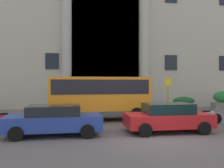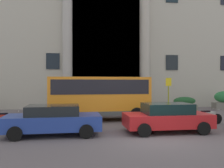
{
  "view_description": "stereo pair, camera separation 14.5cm",
  "coord_description": "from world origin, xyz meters",
  "px_view_note": "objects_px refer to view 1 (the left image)",
  "views": [
    {
      "loc": [
        -3.28,
        -10.15,
        2.41
      ],
      "look_at": [
        -1.11,
        5.93,
        2.36
      ],
      "focal_mm": 38.83,
      "sensor_mm": 36.0,
      "label": 1
    },
    {
      "loc": [
        -3.14,
        -10.17,
        2.41
      ],
      "look_at": [
        -1.11,
        5.93,
        2.36
      ],
      "focal_mm": 38.83,
      "sensor_mm": 36.0,
      "label": 2
    }
  ],
  "objects_px": {
    "motorcycle_near_kerb": "(5,120)",
    "motorcycle_far_end": "(207,117)",
    "orange_minibus": "(99,95)",
    "hedge_planter_entrance_right": "(184,104)",
    "hedge_planter_far_east": "(86,104)",
    "parked_coupe_end": "(168,117)",
    "parked_sedan_far": "(54,120)",
    "bus_stop_sign": "(168,92)",
    "hedge_planter_west": "(223,101)",
    "hedge_planter_east": "(133,103)"
  },
  "relations": [
    {
      "from": "orange_minibus",
      "to": "hedge_planter_east",
      "type": "relative_size",
      "value": 3.96
    },
    {
      "from": "hedge_planter_far_east",
      "to": "motorcycle_far_end",
      "type": "xyz_separation_m",
      "value": [
        6.84,
        -7.34,
        -0.18
      ]
    },
    {
      "from": "hedge_planter_west",
      "to": "hedge_planter_far_east",
      "type": "bearing_deg",
      "value": -179.22
    },
    {
      "from": "bus_stop_sign",
      "to": "hedge_planter_far_east",
      "type": "height_order",
      "value": "bus_stop_sign"
    },
    {
      "from": "parked_sedan_far",
      "to": "motorcycle_near_kerb",
      "type": "distance_m",
      "value": 3.46
    },
    {
      "from": "bus_stop_sign",
      "to": "motorcycle_near_kerb",
      "type": "relative_size",
      "value": 1.37
    },
    {
      "from": "parked_coupe_end",
      "to": "motorcycle_far_end",
      "type": "relative_size",
      "value": 2.18
    },
    {
      "from": "hedge_planter_far_east",
      "to": "parked_coupe_end",
      "type": "distance_m",
      "value": 9.83
    },
    {
      "from": "motorcycle_far_end",
      "to": "bus_stop_sign",
      "type": "bearing_deg",
      "value": 87.8
    },
    {
      "from": "hedge_planter_entrance_right",
      "to": "motorcycle_near_kerb",
      "type": "xyz_separation_m",
      "value": [
        -13.11,
        -6.92,
        -0.12
      ]
    },
    {
      "from": "hedge_planter_east",
      "to": "motorcycle_far_end",
      "type": "relative_size",
      "value": 0.84
    },
    {
      "from": "hedge_planter_entrance_right",
      "to": "parked_sedan_far",
      "type": "xyz_separation_m",
      "value": [
        -10.37,
        -9.02,
        0.14
      ]
    },
    {
      "from": "hedge_planter_far_east",
      "to": "parked_coupe_end",
      "type": "height_order",
      "value": "parked_coupe_end"
    },
    {
      "from": "bus_stop_sign",
      "to": "motorcycle_far_end",
      "type": "bearing_deg",
      "value": -79.54
    },
    {
      "from": "hedge_planter_east",
      "to": "motorcycle_far_end",
      "type": "bearing_deg",
      "value": -68.33
    },
    {
      "from": "motorcycle_near_kerb",
      "to": "parked_coupe_end",
      "type": "bearing_deg",
      "value": -27.34
    },
    {
      "from": "bus_stop_sign",
      "to": "parked_coupe_end",
      "type": "bearing_deg",
      "value": -110.99
    },
    {
      "from": "bus_stop_sign",
      "to": "hedge_planter_entrance_right",
      "type": "bearing_deg",
      "value": 49.12
    },
    {
      "from": "hedge_planter_west",
      "to": "motorcycle_near_kerb",
      "type": "height_order",
      "value": "hedge_planter_west"
    },
    {
      "from": "bus_stop_sign",
      "to": "hedge_planter_entrance_right",
      "type": "distance_m",
      "value": 4.13
    },
    {
      "from": "hedge_planter_west",
      "to": "parked_sedan_far",
      "type": "relative_size",
      "value": 0.46
    },
    {
      "from": "hedge_planter_entrance_right",
      "to": "motorcycle_near_kerb",
      "type": "height_order",
      "value": "hedge_planter_entrance_right"
    },
    {
      "from": "hedge_planter_far_east",
      "to": "parked_coupe_end",
      "type": "bearing_deg",
      "value": -67.54
    },
    {
      "from": "hedge_planter_west",
      "to": "motorcycle_near_kerb",
      "type": "xyz_separation_m",
      "value": [
        -17.06,
        -7.2,
        -0.35
      ]
    },
    {
      "from": "hedge_planter_entrance_right",
      "to": "parked_sedan_far",
      "type": "distance_m",
      "value": 13.75
    },
    {
      "from": "motorcycle_far_end",
      "to": "parked_sedan_far",
      "type": "bearing_deg",
      "value": 179.11
    },
    {
      "from": "bus_stop_sign",
      "to": "hedge_planter_entrance_right",
      "type": "xyz_separation_m",
      "value": [
        2.59,
        3.0,
        -1.15
      ]
    },
    {
      "from": "motorcycle_near_kerb",
      "to": "motorcycle_far_end",
      "type": "bearing_deg",
      "value": -14.87
    },
    {
      "from": "parked_coupe_end",
      "to": "motorcycle_near_kerb",
      "type": "xyz_separation_m",
      "value": [
        -8.22,
        2.06,
        -0.27
      ]
    },
    {
      "from": "hedge_planter_east",
      "to": "parked_coupe_end",
      "type": "height_order",
      "value": "parked_coupe_end"
    },
    {
      "from": "parked_sedan_far",
      "to": "hedge_planter_east",
      "type": "bearing_deg",
      "value": 55.26
    },
    {
      "from": "parked_sedan_far",
      "to": "motorcycle_near_kerb",
      "type": "xyz_separation_m",
      "value": [
        -2.74,
        2.1,
        -0.26
      ]
    },
    {
      "from": "parked_sedan_far",
      "to": "motorcycle_far_end",
      "type": "distance_m",
      "value": 8.75
    },
    {
      "from": "hedge_planter_far_east",
      "to": "motorcycle_near_kerb",
      "type": "relative_size",
      "value": 0.84
    },
    {
      "from": "hedge_planter_east",
      "to": "orange_minibus",
      "type": "bearing_deg",
      "value": -124.75
    },
    {
      "from": "hedge_planter_east",
      "to": "motorcycle_far_end",
      "type": "distance_m",
      "value": 7.72
    },
    {
      "from": "orange_minibus",
      "to": "hedge_planter_entrance_right",
      "type": "distance_m",
      "value": 9.33
    },
    {
      "from": "hedge_planter_west",
      "to": "parked_sedan_far",
      "type": "xyz_separation_m",
      "value": [
        -14.32,
        -9.3,
        -0.09
      ]
    },
    {
      "from": "hedge_planter_entrance_right",
      "to": "motorcycle_near_kerb",
      "type": "relative_size",
      "value": 1.04
    },
    {
      "from": "hedge_planter_entrance_right",
      "to": "hedge_planter_far_east",
      "type": "distance_m",
      "value": 8.65
    },
    {
      "from": "hedge_planter_entrance_right",
      "to": "motorcycle_far_end",
      "type": "relative_size",
      "value": 1.1
    },
    {
      "from": "orange_minibus",
      "to": "hedge_planter_west",
      "type": "height_order",
      "value": "orange_minibus"
    },
    {
      "from": "orange_minibus",
      "to": "hedge_planter_west",
      "type": "bearing_deg",
      "value": 20.02
    },
    {
      "from": "bus_stop_sign",
      "to": "parked_sedan_far",
      "type": "xyz_separation_m",
      "value": [
        -7.78,
        -6.03,
        -1.01
      ]
    },
    {
      "from": "hedge_planter_entrance_right",
      "to": "motorcycle_far_end",
      "type": "xyz_separation_m",
      "value": [
        -1.81,
        -7.24,
        -0.12
      ]
    },
    {
      "from": "bus_stop_sign",
      "to": "hedge_planter_east",
      "type": "distance_m",
      "value": 3.74
    },
    {
      "from": "hedge_planter_west",
      "to": "hedge_planter_east",
      "type": "xyz_separation_m",
      "value": [
        -8.61,
        -0.34,
        -0.15
      ]
    },
    {
      "from": "motorcycle_near_kerb",
      "to": "hedge_planter_far_east",
      "type": "bearing_deg",
      "value": 44.27
    },
    {
      "from": "parked_coupe_end",
      "to": "bus_stop_sign",
      "type": "bearing_deg",
      "value": 67.72
    },
    {
      "from": "hedge_planter_far_east",
      "to": "hedge_planter_east",
      "type": "bearing_deg",
      "value": -2.46
    }
  ]
}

